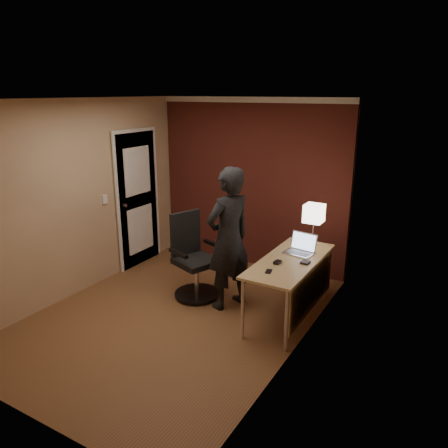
{
  "coord_description": "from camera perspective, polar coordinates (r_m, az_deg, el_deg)",
  "views": [
    {
      "loc": [
        2.85,
        -3.78,
        2.58
      ],
      "look_at": [
        0.35,
        0.55,
        1.05
      ],
      "focal_mm": 35.0,
      "sensor_mm": 36.0,
      "label": 1
    }
  ],
  "objects": [
    {
      "name": "desk_lamp",
      "position": [
        5.41,
        11.67,
        1.29
      ],
      "size": [
        0.22,
        0.22,
        0.54
      ],
      "color": "silver",
      "rests_on": "desk"
    },
    {
      "name": "phone",
      "position": [
        4.7,
        5.85,
        -6.17
      ],
      "size": [
        0.08,
        0.13,
        0.01
      ],
      "primitive_type": "cube",
      "rotation": [
        0.0,
        0.0,
        0.23
      ],
      "color": "black",
      "rests_on": "desk"
    },
    {
      "name": "laptop",
      "position": [
        5.28,
        10.04,
        -3.04
      ],
      "size": [
        0.37,
        0.31,
        0.23
      ],
      "color": "silver",
      "rests_on": "desk"
    },
    {
      "name": "mouse",
      "position": [
        4.93,
        6.99,
        -4.98
      ],
      "size": [
        0.07,
        0.1,
        0.03
      ],
      "primitive_type": "cube",
      "rotation": [
        0.0,
        0.0,
        -0.07
      ],
      "color": "black",
      "rests_on": "desk"
    },
    {
      "name": "wallet",
      "position": [
        4.98,
        10.56,
        -4.94
      ],
      "size": [
        0.09,
        0.11,
        0.02
      ],
      "primitive_type": "cube",
      "rotation": [
        0.0,
        0.0,
        -0.02
      ],
      "color": "black",
      "rests_on": "desk"
    },
    {
      "name": "office_chair",
      "position": [
        5.66,
        -4.03,
        -4.85
      ],
      "size": [
        0.63,
        0.68,
        1.08
      ],
      "color": "black",
      "rests_on": "ground"
    },
    {
      "name": "room",
      "position": [
        6.29,
        -0.4,
        5.9
      ],
      "size": [
        4.0,
        4.0,
        4.0
      ],
      "color": "brown",
      "rests_on": "ground"
    },
    {
      "name": "desk",
      "position": [
        5.09,
        9.36,
        -6.08
      ],
      "size": [
        0.6,
        1.5,
        0.73
      ],
      "color": "#DAB57D",
      "rests_on": "ground"
    },
    {
      "name": "person",
      "position": [
        5.24,
        0.6,
        -1.96
      ],
      "size": [
        0.62,
        0.75,
        1.75
      ],
      "primitive_type": "imported",
      "rotation": [
        0.0,
        0.0,
        -1.93
      ],
      "color": "black",
      "rests_on": "ground"
    }
  ]
}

